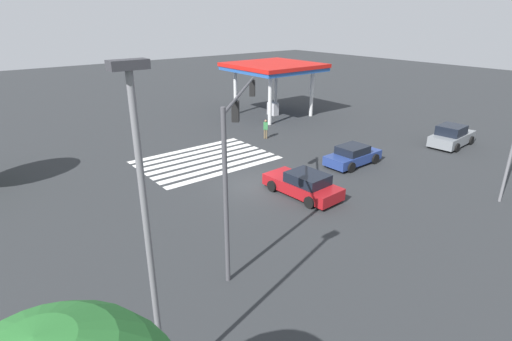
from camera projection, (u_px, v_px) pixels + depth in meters
ground_plane at (256, 185)px, 24.68m from camera, size 141.36×141.36×0.00m
crosswalk_markings at (206, 160)px, 28.96m from camera, size 9.39×6.30×0.01m
traffic_signal_mast at (236, 139)px, 16.34m from camera, size 5.97×5.97×6.98m
car_0 at (452, 136)px, 31.81m from camera, size 4.66×2.49×1.71m
car_1 at (303, 184)px, 23.11m from camera, size 2.40×4.85×1.44m
car_2 at (353, 156)px, 27.86m from camera, size 4.34×2.12×1.38m
gas_station_canopy at (274, 69)px, 40.09m from camera, size 8.11×8.11×5.27m
pedestrian at (266, 128)px, 33.56m from camera, size 0.41×0.41×1.64m
street_light_pole_b at (146, 224)px, 9.28m from camera, size 0.80×0.36×9.04m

